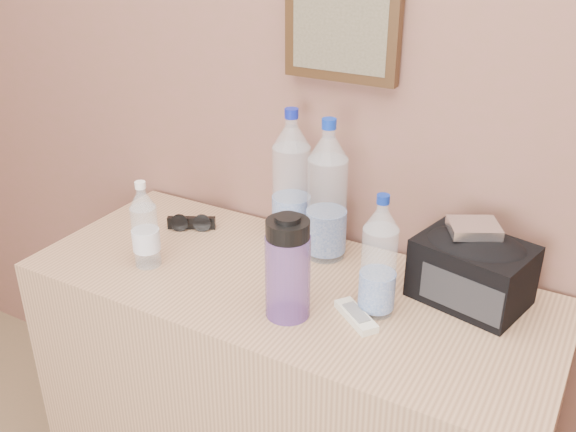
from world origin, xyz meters
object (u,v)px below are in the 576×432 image
object	(u,v)px
dresser	(287,409)
pet_small	(145,229)
pet_large_d	(379,262)
toiletry_bag	(472,268)
nalgene_bottle	(288,267)
ac_remote	(356,316)
foil_packet	(474,228)
pet_large_c	(327,198)
sunglasses	(192,223)
pet_large_b	(291,184)

from	to	relation	value
dresser	pet_small	bearing A→B (deg)	-164.37
pet_large_d	toiletry_bag	bearing A→B (deg)	41.67
pet_small	nalgene_bottle	bearing A→B (deg)	-2.39
nalgene_bottle	ac_remote	xyz separation A→B (m)	(0.15, 0.06, -0.11)
toiletry_bag	nalgene_bottle	bearing A→B (deg)	-129.43
pet_large_d	foil_packet	bearing A→B (deg)	45.77
pet_large_c	pet_large_d	xyz separation A→B (m)	(0.22, -0.18, -0.04)
sunglasses	nalgene_bottle	bearing A→B (deg)	-55.85
pet_large_c	ac_remote	xyz separation A→B (m)	(0.19, -0.23, -0.16)
dresser	pet_large_b	world-z (taller)	pet_large_b
pet_large_c	toiletry_bag	xyz separation A→B (m)	(0.39, -0.02, -0.08)
pet_small	ac_remote	distance (m)	0.58
dresser	sunglasses	size ratio (longest dim) A/B	9.57
pet_large_d	pet_small	xyz separation A→B (m)	(-0.60, -0.09, -0.03)
toiletry_bag	ac_remote	bearing A→B (deg)	-120.50
pet_large_d	sunglasses	bearing A→B (deg)	168.39
sunglasses	toiletry_bag	bearing A→B (deg)	-26.31
dresser	ac_remote	bearing A→B (deg)	-16.24
pet_small	sunglasses	size ratio (longest dim) A/B	1.68
pet_large_d	toiletry_bag	world-z (taller)	pet_large_d
dresser	pet_large_d	size ratio (longest dim) A/B	4.52
pet_large_c	toiletry_bag	distance (m)	0.40
pet_large_c	pet_small	bearing A→B (deg)	-144.61
toiletry_bag	foil_packet	size ratio (longest dim) A/B	2.26
dresser	pet_large_d	world-z (taller)	pet_large_d
ac_remote	toiletry_bag	distance (m)	0.30
pet_large_c	pet_large_d	world-z (taller)	pet_large_c
pet_large_c	sunglasses	size ratio (longest dim) A/B	2.73
dresser	foil_packet	world-z (taller)	foil_packet
pet_large_c	ac_remote	distance (m)	0.34
pet_large_b	nalgene_bottle	size ratio (longest dim) A/B	1.51
toiletry_bag	foil_packet	xyz separation A→B (m)	(-0.01, 0.01, 0.10)
pet_large_c	foil_packet	world-z (taller)	pet_large_c
pet_large_c	ac_remote	world-z (taller)	pet_large_c
dresser	pet_large_b	xyz separation A→B (m)	(-0.10, 0.20, 0.58)
dresser	pet_large_b	distance (m)	0.62
sunglasses	pet_large_d	bearing A→B (deg)	-39.79
pet_large_b	pet_large_c	distance (m)	0.13
pet_large_d	ac_remote	xyz separation A→B (m)	(-0.03, -0.05, -0.12)
pet_large_b	pet_small	world-z (taller)	pet_large_b
pet_large_d	sunglasses	xyz separation A→B (m)	(-0.62, 0.13, -0.11)
pet_large_c	pet_large_b	bearing A→B (deg)	164.45
pet_large_c	pet_small	distance (m)	0.47
nalgene_bottle	sunglasses	world-z (taller)	nalgene_bottle
dresser	pet_small	size ratio (longest dim) A/B	5.69
dresser	toiletry_bag	distance (m)	0.66
pet_large_b	pet_large_c	world-z (taller)	pet_large_c
pet_large_d	nalgene_bottle	bearing A→B (deg)	-147.28
sunglasses	toiletry_bag	world-z (taller)	toiletry_bag
dresser	sunglasses	world-z (taller)	sunglasses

